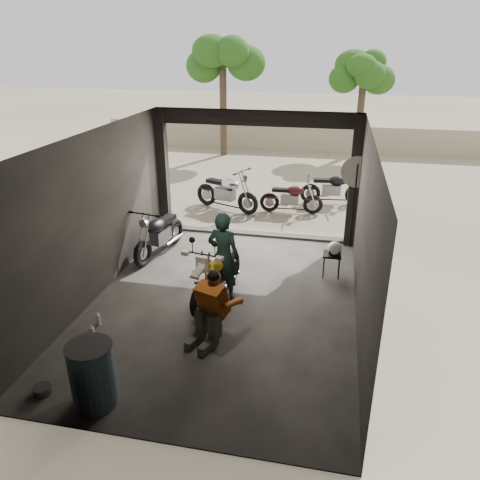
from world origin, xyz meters
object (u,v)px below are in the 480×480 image
at_px(main_bike, 217,271).
at_px(outside_bike_c, 333,186).
at_px(outside_bike_b, 291,195).
at_px(rider, 224,256).
at_px(sign_post, 356,187).
at_px(outside_bike_a, 226,189).
at_px(stool, 332,257).
at_px(oil_drum, 93,376).
at_px(mechanic, 208,311).
at_px(helmet, 335,248).
at_px(left_bike, 159,231).

xyz_separation_m(main_bike, outside_bike_c, (2.06, 6.41, -0.03)).
distance_m(main_bike, outside_bike_b, 5.38).
bearing_deg(rider, sign_post, -118.51).
bearing_deg(outside_bike_a, stool, -117.40).
bearing_deg(oil_drum, outside_bike_c, 72.50).
distance_m(main_bike, outside_bike_a, 5.28).
relative_size(mechanic, helmet, 3.88).
xyz_separation_m(outside_bike_b, rider, (-0.78, -5.20, 0.35)).
distance_m(left_bike, rider, 2.57).
bearing_deg(left_bike, stool, 6.44).
xyz_separation_m(rider, mechanic, (0.10, -1.53, -0.28)).
bearing_deg(outside_bike_b, outside_bike_c, -48.92).
height_order(outside_bike_a, rider, rider).
bearing_deg(mechanic, stool, 75.72).
bearing_deg(sign_post, outside_bike_b, 124.52).
height_order(main_bike, outside_bike_a, outside_bike_a).
xyz_separation_m(oil_drum, sign_post, (3.53, 6.28, 1.04)).
xyz_separation_m(outside_bike_c, rider, (-1.95, -6.30, 0.31)).
height_order(outside_bike_a, stool, outside_bike_a).
bearing_deg(sign_post, left_bike, -166.14).
xyz_separation_m(outside_bike_a, sign_post, (3.61, -2.04, 0.87)).
bearing_deg(outside_bike_b, left_bike, 140.30).
height_order(outside_bike_b, helmet, outside_bike_b).
bearing_deg(helmet, mechanic, -105.98).
distance_m(outside_bike_a, outside_bike_c, 3.32).
bearing_deg(outside_bike_b, stool, -163.94).
distance_m(outside_bike_a, outside_bike_b, 1.92).
distance_m(rider, helmet, 2.47).
xyz_separation_m(outside_bike_c, helmet, (0.14, -5.00, 0.09)).
relative_size(outside_bike_b, oil_drum, 1.68).
distance_m(outside_bike_b, rider, 5.27).
bearing_deg(mechanic, oil_drum, -104.34).
bearing_deg(oil_drum, sign_post, 60.67).
bearing_deg(outside_bike_c, stool, 174.17).
bearing_deg(helmet, left_bike, -165.98).
relative_size(left_bike, oil_drum, 1.88).
bearing_deg(oil_drum, rider, 71.89).
relative_size(left_bike, outside_bike_c, 1.04).
relative_size(outside_bike_a, rider, 1.07).
height_order(left_bike, outside_bike_a, outside_bike_a).
xyz_separation_m(rider, sign_post, (2.47, 3.04, 0.63)).
relative_size(helmet, sign_post, 0.14).
xyz_separation_m(outside_bike_a, outside_bike_c, (3.09, 1.23, -0.06)).
relative_size(main_bike, mechanic, 1.49).
relative_size(mechanic, oil_drum, 1.29).
height_order(outside_bike_c, sign_post, sign_post).
relative_size(main_bike, left_bike, 1.02).
height_order(outside_bike_a, oil_drum, outside_bike_a).
bearing_deg(helmet, stool, 158.01).
relative_size(outside_bike_c, oil_drum, 1.81).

